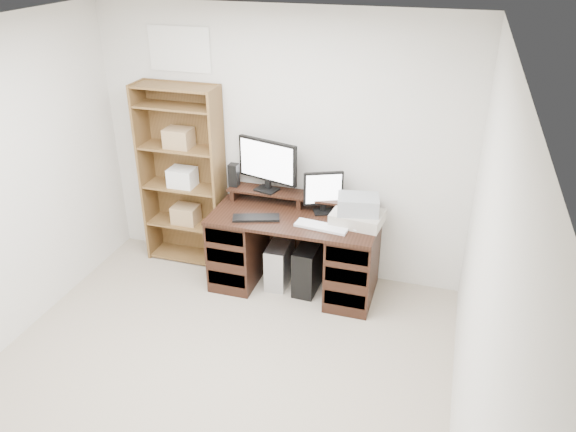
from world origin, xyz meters
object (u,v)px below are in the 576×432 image
at_px(monitor_small, 323,191).
at_px(bookshelf, 183,175).
at_px(desk, 295,250).
at_px(monitor_wide, 268,163).
at_px(printer, 357,218).
at_px(tower_black, 309,266).
at_px(tower_silver, 279,263).

xyz_separation_m(monitor_small, bookshelf, (-1.41, 0.07, -0.04)).
relative_size(desk, monitor_wide, 2.51).
bearing_deg(printer, desk, -172.47).
relative_size(monitor_wide, monitor_small, 1.54).
distance_m(printer, bookshelf, 1.76).
height_order(desk, tower_black, desk).
relative_size(monitor_small, tower_silver, 0.92).
height_order(desk, bookshelf, bookshelf).
relative_size(monitor_small, printer, 0.90).
height_order(monitor_wide, printer, monitor_wide).
height_order(printer, tower_silver, printer).
xyz_separation_m(printer, tower_silver, (-0.72, 0.01, -0.59)).
distance_m(monitor_wide, tower_black, 1.04).
bearing_deg(tower_silver, monitor_small, 15.62).
xyz_separation_m(tower_black, bookshelf, (-1.32, 0.19, 0.69)).
bearing_deg(desk, tower_silver, 170.25).
xyz_separation_m(printer, bookshelf, (-1.75, 0.20, 0.11)).
bearing_deg(monitor_small, tower_silver, 173.57).
xyz_separation_m(monitor_small, tower_silver, (-0.38, -0.12, -0.75)).
distance_m(desk, monitor_small, 0.63).
bearing_deg(monitor_wide, bookshelf, -164.19).
bearing_deg(bookshelf, tower_black, -8.37).
height_order(monitor_wide, tower_silver, monitor_wide).
bearing_deg(monitor_wide, tower_black, -7.34).
bearing_deg(monitor_small, printer, -44.66).
height_order(printer, tower_black, printer).
bearing_deg(bookshelf, desk, -10.14).
bearing_deg(monitor_wide, tower_silver, -32.34).
height_order(monitor_small, tower_silver, monitor_small).
xyz_separation_m(desk, monitor_small, (0.22, 0.15, 0.57)).
bearing_deg(tower_black, printer, 2.08).
bearing_deg(tower_black, monitor_wide, 159.25).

